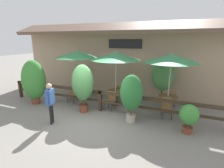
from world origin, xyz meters
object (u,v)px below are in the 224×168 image
(potted_plant_small_flowering, at_px, (83,84))
(potted_plant_tall_tropical, at_px, (189,116))
(dining_table_near, at_px, (79,88))
(chair_far_wallside, at_px, (171,97))
(pedestrian, at_px, (50,98))
(potted_plant_corner_fern, at_px, (163,75))
(potted_plant_broad_leaf, at_px, (131,94))
(chair_far_streetside, at_px, (167,107))
(patio_umbrella_near, at_px, (77,54))
(potted_plant_entrance_palm, at_px, (34,81))
(chair_middle_wallside, at_px, (119,91))
(chair_middle_streetside, at_px, (111,100))
(dining_table_middle, at_px, (116,93))
(dining_table_far, at_px, (168,99))
(patio_umbrella_middle, at_px, (116,56))
(patio_umbrella_far, at_px, (171,58))
(chair_near_wallside, at_px, (85,86))
(chair_near_streetside, at_px, (72,93))

(potted_plant_small_flowering, height_order, potted_plant_tall_tropical, potted_plant_small_flowering)
(dining_table_near, relative_size, chair_far_wallside, 1.03)
(pedestrian, bearing_deg, potted_plant_corner_fern, 120.92)
(potted_plant_small_flowering, relative_size, potted_plant_broad_leaf, 1.13)
(chair_far_streetside, bearing_deg, patio_umbrella_near, 157.71)
(potted_plant_entrance_palm, bearing_deg, chair_middle_wallside, 30.16)
(chair_middle_streetside, height_order, potted_plant_small_flowering, potted_plant_small_flowering)
(dining_table_middle, relative_size, dining_table_far, 1.00)
(dining_table_near, relative_size, potted_plant_entrance_palm, 0.39)
(dining_table_middle, relative_size, chair_middle_wallside, 1.03)
(patio_umbrella_middle, relative_size, potted_plant_tall_tropical, 2.49)
(dining_table_near, bearing_deg, dining_table_middle, -4.18)
(chair_far_streetside, height_order, pedestrian, pedestrian)
(dining_table_far, distance_m, potted_plant_broad_leaf, 2.16)
(patio_umbrella_near, height_order, patio_umbrella_far, same)
(chair_far_wallside, distance_m, potted_plant_small_flowering, 4.35)
(patio_umbrella_far, bearing_deg, dining_table_near, 178.96)
(chair_near_wallside, height_order, chair_middle_wallside, same)
(chair_near_streetside, distance_m, chair_near_wallside, 1.38)
(chair_far_wallside, distance_m, potted_plant_corner_fern, 1.26)
(patio_umbrella_far, height_order, dining_table_far, patio_umbrella_far)
(chair_far_wallside, bearing_deg, chair_far_streetside, 74.89)
(chair_near_streetside, distance_m, potted_plant_corner_fern, 4.90)
(chair_middle_streetside, xyz_separation_m, chair_middle_wallside, (-0.11, 1.40, 0.00))
(chair_near_wallside, height_order, chair_far_wallside, same)
(chair_far_streetside, distance_m, pedestrian, 4.79)
(chair_middle_streetside, relative_size, potted_plant_tall_tropical, 0.79)
(potted_plant_small_flowering, height_order, pedestrian, potted_plant_small_flowering)
(chair_near_streetside, distance_m, pedestrian, 2.60)
(patio_umbrella_near, relative_size, potted_plant_entrance_palm, 1.18)
(chair_middle_wallside, xyz_separation_m, pedestrian, (-1.47, -3.65, 0.58))
(dining_table_near, bearing_deg, chair_far_wallside, 6.80)
(chair_near_wallside, height_order, potted_plant_entrance_palm, potted_plant_entrance_palm)
(potted_plant_entrance_palm, distance_m, pedestrian, 2.74)
(chair_far_wallside, height_order, potted_plant_small_flowering, potted_plant_small_flowering)
(dining_table_middle, bearing_deg, pedestrian, -117.70)
(dining_table_near, relative_size, chair_near_wallside, 1.03)
(dining_table_middle, relative_size, potted_plant_tall_tropical, 0.82)
(chair_far_wallside, bearing_deg, chair_middle_wallside, -11.44)
(dining_table_near, height_order, patio_umbrella_far, patio_umbrella_far)
(chair_far_streetside, bearing_deg, patio_umbrella_far, 79.07)
(chair_middle_wallside, distance_m, potted_plant_corner_fern, 2.50)
(chair_far_wallside, bearing_deg, potted_plant_entrance_palm, 6.44)
(patio_umbrella_far, distance_m, dining_table_far, 1.88)
(chair_middle_wallside, relative_size, potted_plant_entrance_palm, 0.38)
(patio_umbrella_middle, distance_m, chair_far_streetside, 3.31)
(patio_umbrella_near, height_order, dining_table_far, patio_umbrella_near)
(pedestrian, bearing_deg, chair_middle_streetside, 125.85)
(chair_middle_streetside, height_order, dining_table_far, chair_middle_streetside)
(patio_umbrella_near, relative_size, chair_near_streetside, 3.14)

